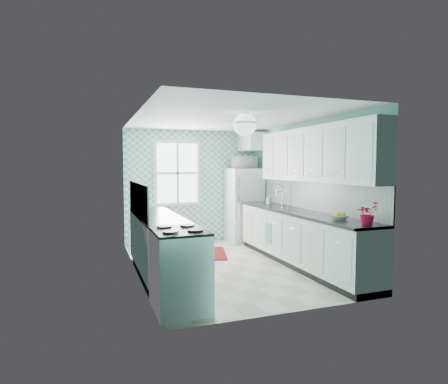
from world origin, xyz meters
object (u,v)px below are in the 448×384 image
object	(u,v)px
stove	(180,268)
fruit_bowl	(339,217)
potted_plant	(367,213)
sink	(275,206)
ceiling_light	(245,124)
microwave	(244,162)
fridge	(244,205)

from	to	relation	value
stove	fruit_bowl	bearing A→B (deg)	7.93
stove	potted_plant	bearing A→B (deg)	-5.67
sink	potted_plant	world-z (taller)	sink
ceiling_light	microwave	size ratio (longest dim) A/B	0.69
ceiling_light	microwave	world-z (taller)	ceiling_light
sink	fruit_bowl	world-z (taller)	sink
stove	potted_plant	distance (m)	2.51
microwave	fruit_bowl	bearing A→B (deg)	87.96
fridge	potted_plant	bearing A→B (deg)	-89.51
fruit_bowl	stove	bearing A→B (deg)	-175.82
ceiling_light	potted_plant	xyz separation A→B (m)	(1.20, -1.24, -1.23)
stove	sink	bearing A→B (deg)	45.66
ceiling_light	stove	world-z (taller)	ceiling_light
ceiling_light	fruit_bowl	world-z (taller)	ceiling_light
sink	fruit_bowl	bearing A→B (deg)	-88.49
fridge	potted_plant	size ratio (longest dim) A/B	5.29
ceiling_light	sink	world-z (taller)	ceiling_light
ceiling_light	potted_plant	world-z (taller)	ceiling_light
fruit_bowl	fridge	bearing A→B (deg)	91.57
potted_plant	microwave	size ratio (longest dim) A/B	0.61
sink	microwave	xyz separation A→B (m)	(-0.09, 1.31, 0.86)
stove	fruit_bowl	size ratio (longest dim) A/B	3.82
ceiling_light	fruit_bowl	bearing A→B (deg)	-29.17
fridge	microwave	distance (m)	0.97
fridge	microwave	world-z (taller)	microwave
ceiling_light	fruit_bowl	distance (m)	1.93
fridge	ceiling_light	bearing A→B (deg)	-113.77
microwave	sink	bearing A→B (deg)	90.50
fridge	potted_plant	world-z (taller)	fridge
fridge	potted_plant	distance (m)	3.88
stove	potted_plant	world-z (taller)	potted_plant
potted_plant	fruit_bowl	bearing A→B (deg)	90.00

